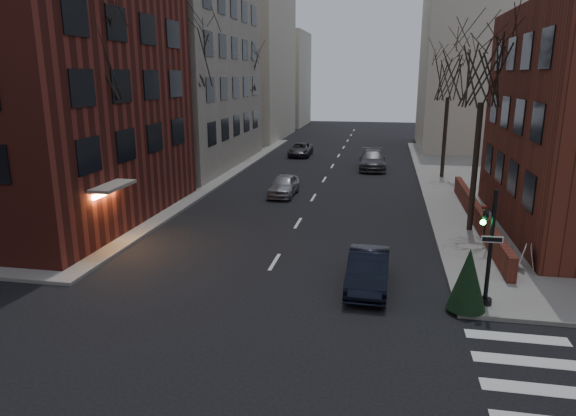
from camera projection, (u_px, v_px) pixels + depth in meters
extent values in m
cube|color=maroon|center=(0.00, 49.00, 26.64)|extent=(15.00, 15.00, 18.00)
cube|color=#5F261B|center=(477.00, 215.00, 26.69)|extent=(0.35, 16.00, 1.00)
cube|color=#BFB6A2|center=(228.00, 64.00, 63.16)|extent=(14.00, 16.00, 18.00)
cube|color=#BFB6A2|center=(492.00, 72.00, 53.28)|extent=(14.00, 14.00, 16.00)
cube|color=#BFB6A2|center=(274.00, 79.00, 79.47)|extent=(10.00, 12.00, 14.00)
cylinder|color=black|center=(490.00, 248.00, 17.03)|extent=(0.14, 0.14, 4.00)
cylinder|color=black|center=(485.00, 301.00, 17.51)|extent=(0.44, 0.44, 0.20)
imported|color=black|center=(485.00, 223.00, 16.86)|extent=(0.16, 0.20, 1.00)
sphere|color=#19FF4C|center=(483.00, 222.00, 16.81)|extent=(0.18, 0.18, 0.18)
cube|color=white|center=(492.00, 239.00, 16.83)|extent=(0.70, 0.03, 0.22)
cylinder|color=#2D231C|center=(103.00, 167.00, 24.46)|extent=(0.28, 0.28, 6.65)
cylinder|color=#2D231C|center=(193.00, 135.00, 35.83)|extent=(0.28, 0.28, 7.00)
cylinder|color=#2D231C|center=(246.00, 122.00, 49.23)|extent=(0.28, 0.28, 6.30)
cylinder|color=#2D231C|center=(475.00, 168.00, 25.15)|extent=(0.28, 0.28, 6.30)
cylinder|color=#2D231C|center=(445.00, 138.00, 38.51)|extent=(0.28, 0.28, 5.95)
cylinder|color=black|center=(180.00, 150.00, 32.04)|extent=(0.12, 0.12, 6.00)
sphere|color=#FFA54C|center=(177.00, 100.00, 31.26)|extent=(0.36, 0.36, 0.36)
cylinder|color=black|center=(257.00, 122.00, 51.06)|extent=(0.12, 0.12, 6.00)
sphere|color=#FFA54C|center=(257.00, 90.00, 50.27)|extent=(0.36, 0.36, 0.36)
imported|color=black|center=(368.00, 270.00, 19.07)|extent=(1.55, 4.26, 1.40)
imported|color=#A1A0A5|center=(284.00, 185.00, 33.73)|extent=(1.67, 4.03, 1.37)
imported|color=#414246|center=(372.00, 160.00, 43.10)|extent=(2.42, 5.50, 1.57)
imported|color=#38383C|center=(300.00, 149.00, 50.14)|extent=(2.15, 4.52, 1.25)
cube|color=white|center=(527.00, 257.00, 20.49)|extent=(0.62, 0.74, 1.03)
cone|color=#173216|center=(468.00, 279.00, 16.92)|extent=(1.37, 1.37, 2.12)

